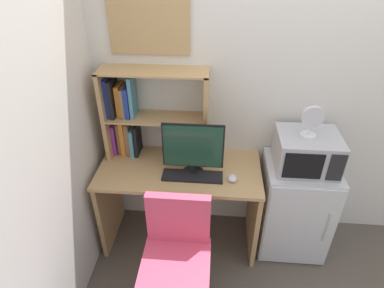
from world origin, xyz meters
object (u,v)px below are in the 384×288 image
object	(u,v)px
computer_mouse	(232,178)
wall_corkboard	(149,23)
desk_chair	(177,266)
keyboard	(192,176)
monitor	(193,149)
desk_fan	(312,120)
microwave	(307,151)
mini_fridge	(294,207)
hutch_bookshelf	(140,113)

from	to	relation	value
computer_mouse	wall_corkboard	size ratio (longest dim) A/B	0.15
desk_chair	wall_corkboard	xyz separation A→B (m)	(-0.27, 0.88, 1.39)
keyboard	monitor	bearing A→B (deg)	89.72
computer_mouse	desk_fan	world-z (taller)	desk_fan
keyboard	computer_mouse	xyz separation A→B (m)	(0.30, -0.01, 0.01)
microwave	mini_fridge	bearing A→B (deg)	-90.02
keyboard	desk_chair	size ratio (longest dim) A/B	0.50
mini_fridge	wall_corkboard	size ratio (longest dim) A/B	1.46
hutch_bookshelf	wall_corkboard	world-z (taller)	wall_corkboard
computer_mouse	wall_corkboard	world-z (taller)	wall_corkboard
hutch_bookshelf	computer_mouse	xyz separation A→B (m)	(0.73, -0.30, -0.35)
computer_mouse	desk_chair	distance (m)	0.73
monitor	desk_chair	world-z (taller)	monitor
keyboard	desk_fan	distance (m)	0.93
computer_mouse	mini_fridge	distance (m)	0.67
hutch_bookshelf	desk_fan	distance (m)	1.26
keyboard	microwave	world-z (taller)	microwave
monitor	hutch_bookshelf	bearing A→B (deg)	150.31
mini_fridge	hutch_bookshelf	bearing A→B (deg)	173.27
keyboard	microwave	size ratio (longest dim) A/B	1.01
hutch_bookshelf	monitor	size ratio (longest dim) A/B	1.79
microwave	computer_mouse	bearing A→B (deg)	-164.25
desk_fan	desk_chair	world-z (taller)	desk_fan
hutch_bookshelf	desk_chair	size ratio (longest dim) A/B	0.88
monitor	desk_fan	xyz separation A→B (m)	(0.81, 0.09, 0.22)
monitor	keyboard	size ratio (longest dim) A/B	0.99
monitor	keyboard	distance (m)	0.22
desk_chair	wall_corkboard	bearing A→B (deg)	106.76
mini_fridge	microwave	world-z (taller)	microwave
desk_chair	wall_corkboard	size ratio (longest dim) A/B	1.60
desk_fan	wall_corkboard	xyz separation A→B (m)	(-1.14, 0.25, 0.57)
desk_chair	desk_fan	bearing A→B (deg)	35.82
monitor	computer_mouse	size ratio (longest dim) A/B	5.34
monitor	desk_chair	bearing A→B (deg)	-96.92
keyboard	desk_fan	xyz separation A→B (m)	(0.81, 0.13, 0.44)
keyboard	microwave	xyz separation A→B (m)	(0.83, 0.14, 0.17)
keyboard	computer_mouse	bearing A→B (deg)	-2.29
computer_mouse	desk_fan	xyz separation A→B (m)	(0.52, 0.15, 0.43)
desk_fan	desk_chair	bearing A→B (deg)	-144.18
keyboard	mini_fridge	size ratio (longest dim) A/B	0.54
monitor	wall_corkboard	world-z (taller)	wall_corkboard
mini_fridge	desk_chair	world-z (taller)	desk_chair
hutch_bookshelf	microwave	xyz separation A→B (m)	(1.26, -0.15, -0.18)
keyboard	desk_chair	world-z (taller)	desk_chair
hutch_bookshelf	mini_fridge	distance (m)	1.46
desk_fan	wall_corkboard	size ratio (longest dim) A/B	0.41
keyboard	desk_chair	bearing A→B (deg)	-97.42
hutch_bookshelf	mini_fridge	bearing A→B (deg)	-6.73
keyboard	microwave	distance (m)	0.86
hutch_bookshelf	wall_corkboard	size ratio (longest dim) A/B	1.40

